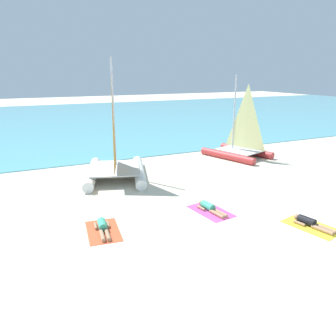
# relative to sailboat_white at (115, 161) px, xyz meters

# --- Properties ---
(ground_plane) EXTENTS (120.00, 120.00, 0.00)m
(ground_plane) POSITION_rel_sailboat_white_xyz_m (1.57, 1.44, -0.91)
(ground_plane) COLOR beige
(ocean_water) EXTENTS (120.00, 40.00, 0.05)m
(ocean_water) POSITION_rel_sailboat_white_xyz_m (1.57, 23.44, -0.89)
(ocean_water) COLOR #5BB2C1
(ocean_water) RESTS_ON ground
(sailboat_white) EXTENTS (4.26, 5.37, 6.12)m
(sailboat_white) POSITION_rel_sailboat_white_xyz_m (0.00, 0.00, 0.00)
(sailboat_white) COLOR white
(sailboat_white) RESTS_ON ground
(sailboat_red) EXTENTS (3.70, 4.63, 5.25)m
(sailboat_red) POSITION_rel_sailboat_white_xyz_m (8.61, 1.01, -0.13)
(sailboat_red) COLOR #CC3838
(sailboat_red) RESTS_ON ground
(towel_left) EXTENTS (1.31, 2.02, 0.01)m
(towel_left) POSITION_rel_sailboat_white_xyz_m (-2.12, -5.70, -0.91)
(towel_left) COLOR #EA5933
(towel_left) RESTS_ON ground
(sunbather_left) EXTENTS (0.59, 1.57, 0.30)m
(sunbather_left) POSITION_rel_sailboat_white_xyz_m (-2.12, -5.64, -0.78)
(sunbather_left) COLOR #3FB28C
(sunbather_left) RESTS_ON towel_left
(towel_middle) EXTENTS (1.35, 2.03, 0.01)m
(towel_middle) POSITION_rel_sailboat_white_xyz_m (2.24, -5.82, -0.91)
(towel_middle) COLOR #D84C99
(towel_middle) RESTS_ON ground
(sunbather_middle) EXTENTS (0.62, 1.57, 0.30)m
(sunbather_middle) POSITION_rel_sailboat_white_xyz_m (2.24, -5.75, -0.78)
(sunbather_middle) COLOR #3FB28C
(sunbather_middle) RESTS_ON towel_middle
(towel_right) EXTENTS (1.48, 2.09, 0.01)m
(towel_right) POSITION_rel_sailboat_white_xyz_m (4.82, -8.53, -0.91)
(towel_right) COLOR yellow
(towel_right) RESTS_ON ground
(sunbather_right) EXTENTS (0.72, 1.56, 0.30)m
(sunbather_right) POSITION_rel_sailboat_white_xyz_m (4.81, -8.46, -0.78)
(sunbather_right) COLOR black
(sunbather_right) RESTS_ON towel_right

